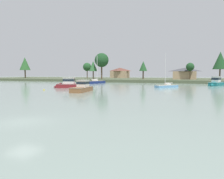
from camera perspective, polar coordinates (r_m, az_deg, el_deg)
name	(u,v)px	position (r m, az deg, el deg)	size (l,w,h in m)	color
ground_plane	(24,122)	(19.40, -22.28, -7.89)	(526.14, 526.14, 0.00)	gray
far_shore_bank	(169,80)	(119.83, 14.77, 2.46)	(236.76, 56.43, 1.25)	#4C563D
sailboat_navy	(96,83)	(87.63, -4.26, 1.78)	(5.03, 9.36, 12.13)	navy
cruiser_wood	(83,89)	(48.72, -7.56, 0.17)	(3.66, 9.14, 4.62)	brown
cruiser_teal	(216,84)	(78.55, 25.66, 1.40)	(6.05, 10.20, 5.36)	#196B70
cruiser_maroon	(68,85)	(61.82, -11.58, 1.07)	(9.38, 5.63, 5.39)	maroon
sailboat_skyblue	(167,87)	(63.54, 14.19, 0.70)	(6.14, 6.95, 10.17)	#669ECC
mooring_buoy_yellow	(44,90)	(54.13, -17.49, -0.12)	(0.37, 0.37, 0.42)	yellow
shore_tree_far_right	(87,67)	(129.90, -6.57, 5.91)	(4.91, 4.91, 9.14)	brown
shore_tree_center	(25,64)	(151.55, -21.97, 6.30)	(6.68, 6.68, 13.24)	brown
shore_tree_left	(102,60)	(111.67, -2.74, 7.71)	(7.16, 7.16, 13.20)	brown
shore_tree_inland_a	(190,67)	(106.16, 19.89, 5.61)	(3.71, 3.71, 7.70)	brown
shore_tree_center_left	(220,60)	(109.07, 26.64, 6.85)	(6.36, 6.36, 12.53)	brown
shore_tree_right_mid	(143,66)	(107.61, 8.23, 6.09)	(3.94, 3.94, 8.85)	brown
shore_tree_left_mid	(93,66)	(113.75, -4.98, 6.12)	(4.27, 4.27, 9.24)	brown
cottage_hillside	(120,73)	(139.52, 2.11, 4.47)	(10.97, 10.10, 6.53)	tan
cottage_near_water	(185,73)	(110.74, 18.62, 4.07)	(11.48, 6.92, 5.59)	tan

